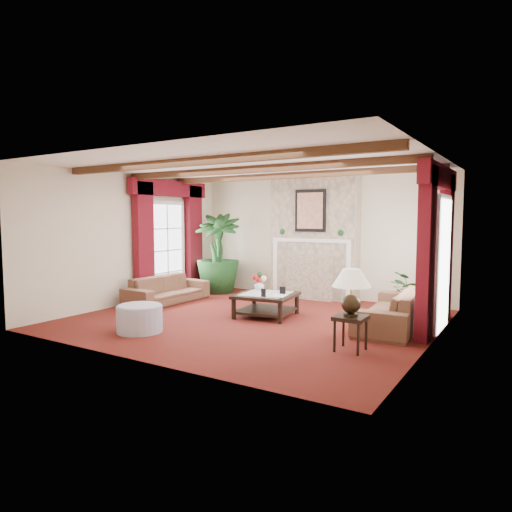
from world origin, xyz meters
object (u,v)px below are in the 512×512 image
Objects in this scene: sofa_right at (392,302)px; potted_palm at (218,270)px; ottoman at (140,319)px; coffee_table at (266,305)px; sofa_left at (167,285)px; side_table at (350,333)px.

potted_palm is (-4.53, 1.31, 0.11)m from sofa_right.
ottoman is at bearing -72.02° from potted_palm.
sofa_left is at bearing 171.48° from coffee_table.
coffee_table is at bearing -84.30° from sofa_right.
potted_palm is at bearing -2.86° from sofa_left.
sofa_left is at bearing 122.52° from ottoman.
ottoman is at bearing -146.48° from sofa_left.
sofa_right reaches higher than coffee_table.
coffee_table is at bearing -35.61° from potted_palm.
coffee_table is 2.10× the size of side_table.
potted_palm is (0.11, 1.64, 0.15)m from sofa_left.
side_table is at bearing 13.57° from ottoman.
side_table reaches higher than coffee_table.
potted_palm is 2.90m from coffee_table.
side_table reaches higher than ottoman.
potted_palm is 5.30m from side_table.
coffee_table is 2.42m from side_table.
potted_palm is at bearing 136.64° from coffee_table.
side_table is 3.30m from ottoman.
side_table is (2.07, -1.25, 0.03)m from coffee_table.
sofa_left is 4.03× the size of side_table.
ottoman is at bearing -166.43° from side_table.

